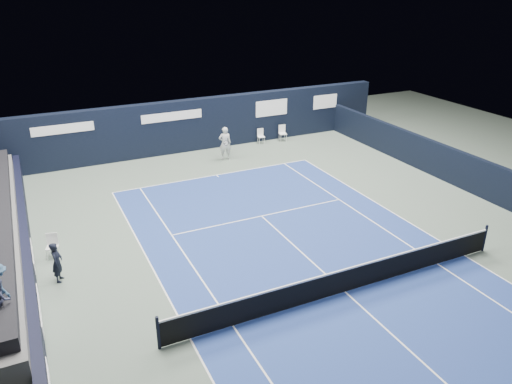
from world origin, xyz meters
TOP-DOWN VIEW (x-y plane):
  - ground at (0.00, 2.00)m, footprint 48.00×48.00m
  - court_surface at (0.00, 0.00)m, footprint 10.97×23.77m
  - enclosure_wall_right at (10.50, 6.00)m, footprint 0.30×22.00m
  - folding_chair_back_a at (4.60, 15.92)m, footprint 0.46×0.49m
  - folding_chair_back_b at (6.09, 15.76)m, footprint 0.52×0.50m
  - line_judge_chair at (-8.63, 6.70)m, footprint 0.53×0.52m
  - line_judge at (-8.60, 4.90)m, footprint 0.51×0.63m
  - court_markings at (0.00, 0.00)m, footprint 11.03×23.83m
  - tennis_net at (0.00, 0.00)m, footprint 12.90×0.10m
  - back_sponsor_wall at (0.01, 16.50)m, footprint 26.00×0.63m
  - side_barrier_left at (-9.50, 5.97)m, footprint 0.33×22.00m
  - tennis_player at (1.41, 14.06)m, footprint 0.80×0.93m

SIDE VIEW (x-z plane):
  - ground at x=0.00m, z-range 0.00..0.00m
  - court_surface at x=0.00m, z-range 0.00..0.01m
  - court_markings at x=0.00m, z-range 0.01..0.01m
  - tennis_net at x=0.00m, z-range -0.04..1.06m
  - line_judge_chair at x=-8.63m, z-range 0.07..1.03m
  - folding_chair_back_b at x=6.09m, z-range 0.07..1.08m
  - side_barrier_left at x=-9.50m, z-range 0.00..1.20m
  - folding_chair_back_a at x=4.60m, z-range 0.15..1.08m
  - line_judge at x=-8.60m, z-range 0.00..1.49m
  - enclosure_wall_right at x=10.50m, z-range 0.00..1.80m
  - tennis_player at x=1.41m, z-range 0.00..1.92m
  - back_sponsor_wall at x=0.01m, z-range 0.00..3.10m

